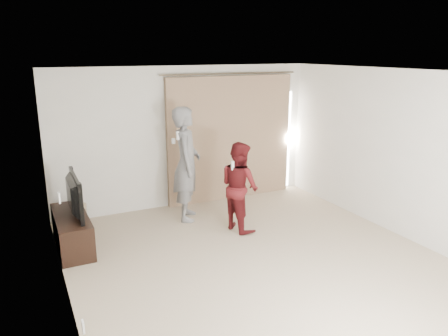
{
  "coord_description": "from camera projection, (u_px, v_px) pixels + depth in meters",
  "views": [
    {
      "loc": [
        -2.86,
        -4.77,
        2.86
      ],
      "look_at": [
        0.04,
        1.2,
        1.07
      ],
      "focal_mm": 35.0,
      "sensor_mm": 36.0,
      "label": 1
    }
  ],
  "objects": [
    {
      "name": "curtain",
      "position": [
        231.0,
        138.0,
        8.49
      ],
      "size": [
        2.8,
        0.11,
        2.46
      ],
      "color": "tan",
      "rests_on": "ground"
    },
    {
      "name": "floor",
      "position": [
        259.0,
        262.0,
        6.09
      ],
      "size": [
        5.5,
        5.5,
        0.0
      ],
      "primitive_type": "plane",
      "color": "tan",
      "rests_on": "ground"
    },
    {
      "name": "person_woman",
      "position": [
        240.0,
        186.0,
        7.06
      ],
      "size": [
        0.67,
        0.79,
        1.46
      ],
      "color": "#511215",
      "rests_on": "ground"
    },
    {
      "name": "tv",
      "position": [
        69.0,
        195.0,
        6.36
      ],
      "size": [
        0.15,
        1.06,
        0.61
      ],
      "primitive_type": "imported",
      "rotation": [
        0.0,
        0.0,
        1.56
      ],
      "color": "black",
      "rests_on": "tv_console"
    },
    {
      "name": "scratching_post",
      "position": [
        82.0,
        219.0,
        7.19
      ],
      "size": [
        0.33,
        0.33,
        0.43
      ],
      "color": "tan",
      "rests_on": "ground"
    },
    {
      "name": "wall_back",
      "position": [
        186.0,
        137.0,
        8.14
      ],
      "size": [
        5.0,
        0.04,
        2.6
      ],
      "primitive_type": "cube",
      "color": "silver",
      "rests_on": "ground"
    },
    {
      "name": "ceiling",
      "position": [
        263.0,
        72.0,
        5.41
      ],
      "size": [
        5.0,
        5.5,
        0.01
      ],
      "primitive_type": "cube",
      "color": "white",
      "rests_on": "wall_back"
    },
    {
      "name": "tv_console",
      "position": [
        72.0,
        231.0,
        6.5
      ],
      "size": [
        0.46,
        1.33,
        0.51
      ],
      "primitive_type": "cube",
      "color": "black",
      "rests_on": "ground"
    },
    {
      "name": "wall_left",
      "position": [
        61.0,
        200.0,
        4.7
      ],
      "size": [
        0.04,
        5.5,
        2.6
      ],
      "color": "silver",
      "rests_on": "ground"
    },
    {
      "name": "person_man",
      "position": [
        186.0,
        164.0,
        7.45
      ],
      "size": [
        0.71,
        0.84,
        1.97
      ],
      "color": "slate",
      "rests_on": "ground"
    }
  ]
}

